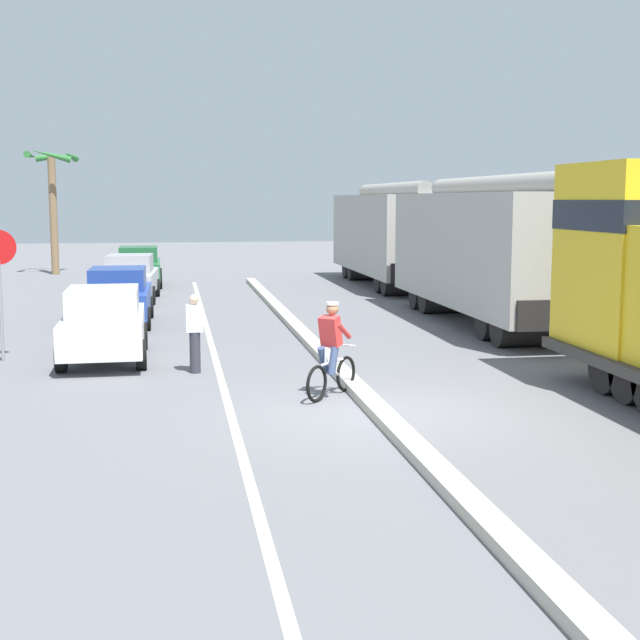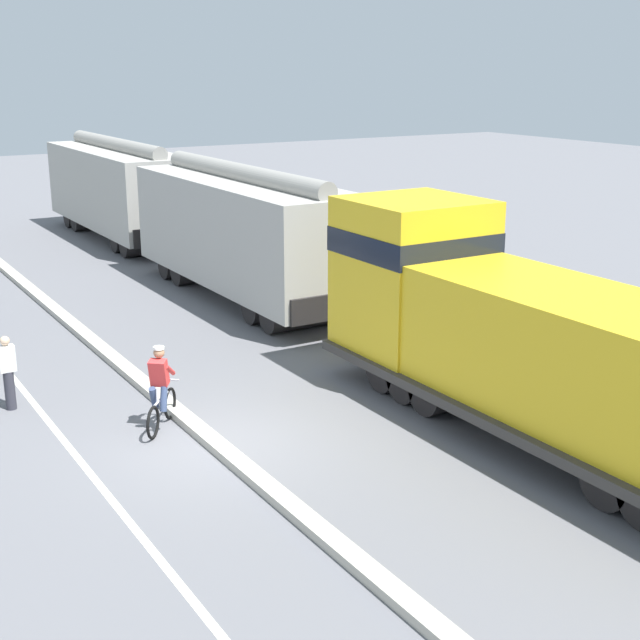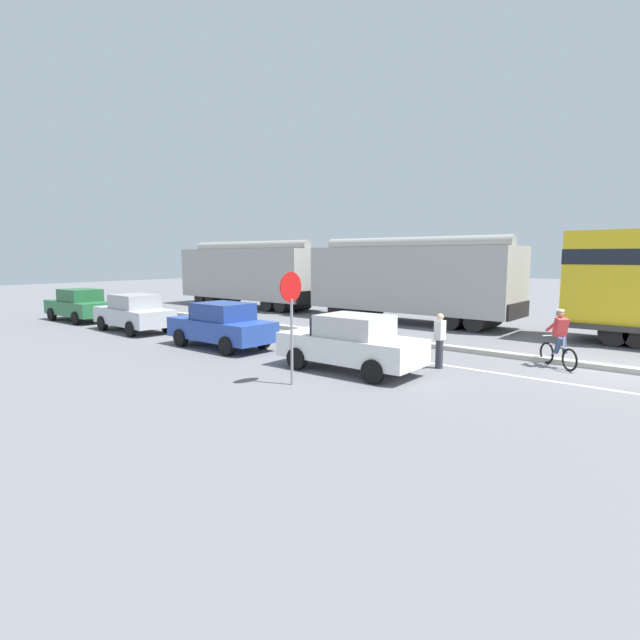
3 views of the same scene
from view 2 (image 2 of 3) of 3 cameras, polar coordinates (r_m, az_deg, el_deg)
The scene contains 8 objects.
ground_plane at distance 17.43m, azimuth -6.88°, elevation -7.95°, with size 120.00×120.00×0.00m, color slate.
median_curb at distance 22.67m, azimuth -13.20°, elevation -2.31°, with size 0.36×36.00×0.16m, color #B2AD9E.
lane_stripe at distance 22.14m, azimuth -19.09°, elevation -3.45°, with size 0.14×36.00×0.01m, color silver.
locomotive at distance 17.84m, azimuth 12.78°, elevation -1.52°, with size 3.10×11.61×4.20m.
hopper_car_lead at distance 27.54m, azimuth -4.91°, elevation 5.57°, with size 2.90×10.60×4.18m.
hopper_car_middle at distance 38.16m, azimuth -12.77°, elevation 8.16°, with size 2.90×10.60×4.18m.
cyclist at distance 18.05m, azimuth -10.19°, elevation -4.45°, with size 1.15×1.34×1.71m.
pedestrian_by_cars at distance 19.86m, azimuth -19.35°, elevation -3.12°, with size 0.34×0.22×1.62m.
Camera 2 is at (-6.41, -14.59, 7.06)m, focal length 50.00 mm.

